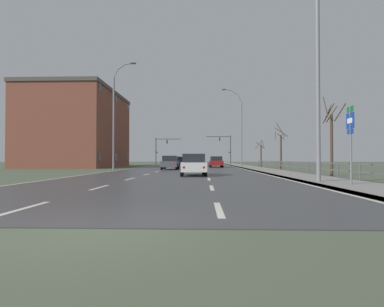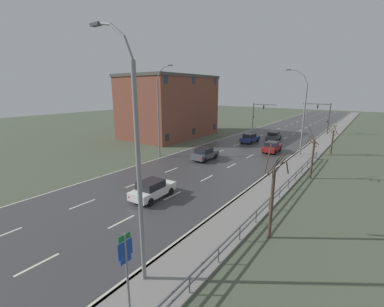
% 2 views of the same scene
% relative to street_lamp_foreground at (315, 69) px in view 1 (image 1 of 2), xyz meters
% --- Properties ---
extents(ground_plane, '(160.00, 160.00, 0.12)m').
position_rel_street_lamp_foreground_xyz_m(ground_plane, '(-7.46, 38.15, -5.68)').
color(ground_plane, '#4C5642').
extents(road_asphalt_strip, '(14.00, 120.00, 0.03)m').
position_rel_street_lamp_foreground_xyz_m(road_asphalt_strip, '(-7.46, 50.15, -5.61)').
color(road_asphalt_strip, '#3D3D3F').
rests_on(road_asphalt_strip, ground).
extents(sidewalk_right, '(3.00, 120.00, 0.12)m').
position_rel_street_lamp_foreground_xyz_m(sidewalk_right, '(0.97, 50.15, -5.56)').
color(sidewalk_right, gray).
rests_on(sidewalk_right, ground).
extents(guardrail, '(0.07, 30.11, 1.00)m').
position_rel_street_lamp_foreground_xyz_m(guardrail, '(2.39, 13.04, -4.91)').
color(guardrail, '#515459').
rests_on(guardrail, ground).
extents(street_lamp_foreground, '(2.48, 0.24, 11.46)m').
position_rel_street_lamp_foreground_xyz_m(street_lamp_foreground, '(0.00, 0.00, 0.00)').
color(street_lamp_foreground, slate).
rests_on(street_lamp_foreground, ground).
extents(street_lamp_midground, '(2.89, 0.24, 11.36)m').
position_rel_street_lamp_foreground_xyz_m(street_lamp_midground, '(-0.05, 29.19, -0.09)').
color(street_lamp_midground, slate).
rests_on(street_lamp_midground, ground).
extents(street_lamp_left_bank, '(2.51, 0.24, 11.63)m').
position_rel_street_lamp_foreground_xyz_m(street_lamp_left_bank, '(-14.91, 17.51, 0.08)').
color(street_lamp_left_bank, slate).
rests_on(street_lamp_left_bank, ground).
extents(highway_sign, '(0.09, 0.68, 3.53)m').
position_rel_street_lamp_foreground_xyz_m(highway_sign, '(0.93, -1.59, -3.35)').
color(highway_sign, slate).
rests_on(highway_sign, ground).
extents(traffic_signal_right, '(5.16, 0.36, 6.17)m').
position_rel_street_lamp_foreground_xyz_m(traffic_signal_right, '(-0.48, 49.46, -1.55)').
color(traffic_signal_right, '#38383A').
rests_on(traffic_signal_right, ground).
extents(traffic_signal_left, '(5.36, 0.36, 5.69)m').
position_rel_street_lamp_foreground_xyz_m(traffic_signal_left, '(-14.33, 49.68, -1.82)').
color(traffic_signal_left, '#38383A').
rests_on(traffic_signal_left, ground).
extents(car_distant, '(1.84, 4.10, 1.57)m').
position_rel_street_lamp_foreground_xyz_m(car_distant, '(-9.13, 19.52, -4.81)').
color(car_distant, '#474C51').
rests_on(car_distant, ground).
extents(car_mid_centre, '(1.95, 4.16, 1.57)m').
position_rel_street_lamp_foreground_xyz_m(car_mid_centre, '(-3.55, 28.50, -4.81)').
color(car_mid_centre, maroon).
rests_on(car_mid_centre, ground).
extents(car_near_left, '(1.99, 4.18, 1.57)m').
position_rel_street_lamp_foreground_xyz_m(car_near_left, '(-8.86, 33.06, -4.81)').
color(car_near_left, navy).
rests_on(car_near_left, ground).
extents(car_far_right, '(2.01, 4.19, 1.57)m').
position_rel_street_lamp_foreground_xyz_m(car_far_right, '(-6.27, 37.39, -4.81)').
color(car_far_right, '#474C51').
rests_on(car_far_right, ground).
extents(car_far_left, '(1.99, 4.18, 1.57)m').
position_rel_street_lamp_foreground_xyz_m(car_far_left, '(-6.15, 7.03, -4.81)').
color(car_far_left, silver).
rests_on(car_far_left, ground).
extents(brick_building, '(11.59, 17.21, 11.29)m').
position_rel_street_lamp_foreground_xyz_m(brick_building, '(-24.10, 30.18, 0.04)').
color(brick_building, brown).
rests_on(brick_building, ground).
extents(bare_tree_near, '(1.27, 1.38, 5.72)m').
position_rel_street_lamp_foreground_xyz_m(bare_tree_near, '(3.69, 6.99, -2.99)').
color(bare_tree_near, '#423328').
rests_on(bare_tree_near, ground).
extents(bare_tree_mid, '(1.41, 1.67, 5.24)m').
position_rel_street_lamp_foreground_xyz_m(bare_tree_mid, '(3.35, 19.76, -3.32)').
color(bare_tree_mid, '#423328').
rests_on(bare_tree_mid, ground).
extents(bare_tree_far, '(1.39, 1.81, 4.12)m').
position_rel_street_lamp_foreground_xyz_m(bare_tree_far, '(3.49, 32.18, -3.68)').
color(bare_tree_far, '#423328').
rests_on(bare_tree_far, ground).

